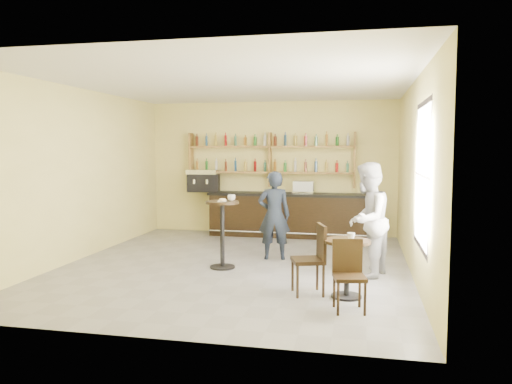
% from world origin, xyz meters
% --- Properties ---
extents(floor, '(7.00, 7.00, 0.00)m').
position_xyz_m(floor, '(0.00, 0.00, 0.00)').
color(floor, slate).
rests_on(floor, ground).
extents(ceiling, '(7.00, 7.00, 0.00)m').
position_xyz_m(ceiling, '(0.00, 0.00, 3.20)').
color(ceiling, white).
rests_on(ceiling, wall_back).
extents(wall_back, '(7.00, 0.00, 7.00)m').
position_xyz_m(wall_back, '(0.00, 3.50, 1.60)').
color(wall_back, '#F1E489').
rests_on(wall_back, floor).
extents(wall_front, '(7.00, 0.00, 7.00)m').
position_xyz_m(wall_front, '(0.00, -3.50, 1.60)').
color(wall_front, '#F1E489').
rests_on(wall_front, floor).
extents(wall_left, '(0.00, 7.00, 7.00)m').
position_xyz_m(wall_left, '(-3.00, 0.00, 1.60)').
color(wall_left, '#F1E489').
rests_on(wall_left, floor).
extents(wall_right, '(0.00, 7.00, 7.00)m').
position_xyz_m(wall_right, '(3.00, 0.00, 1.60)').
color(wall_right, '#F1E489').
rests_on(wall_right, floor).
extents(window_pane, '(0.00, 2.00, 2.00)m').
position_xyz_m(window_pane, '(2.99, -1.20, 1.70)').
color(window_pane, white).
rests_on(window_pane, wall_right).
extents(window_frame, '(0.04, 1.70, 2.10)m').
position_xyz_m(window_frame, '(2.99, -1.20, 1.70)').
color(window_frame, black).
rests_on(window_frame, wall_right).
extents(shelf_unit, '(4.00, 0.26, 1.40)m').
position_xyz_m(shelf_unit, '(0.00, 3.37, 1.81)').
color(shelf_unit, brown).
rests_on(shelf_unit, wall_back).
extents(liquor_bottles, '(3.68, 0.10, 1.00)m').
position_xyz_m(liquor_bottles, '(0.00, 3.37, 1.98)').
color(liquor_bottles, '#8C5919').
rests_on(liquor_bottles, shelf_unit).
extents(bar_counter, '(3.79, 0.74, 1.03)m').
position_xyz_m(bar_counter, '(0.49, 3.15, 0.51)').
color(bar_counter, black).
rests_on(bar_counter, floor).
extents(espresso_machine, '(0.82, 0.60, 0.54)m').
position_xyz_m(espresso_machine, '(-1.60, 3.15, 1.29)').
color(espresso_machine, black).
rests_on(espresso_machine, bar_counter).
extents(pastry_case, '(0.52, 0.43, 0.29)m').
position_xyz_m(pastry_case, '(0.84, 3.15, 1.17)').
color(pastry_case, silver).
rests_on(pastry_case, bar_counter).
extents(pedestal_table, '(0.71, 0.71, 1.17)m').
position_xyz_m(pedestal_table, '(-0.18, -0.22, 0.59)').
color(pedestal_table, black).
rests_on(pedestal_table, floor).
extents(napkin, '(0.18, 0.18, 0.00)m').
position_xyz_m(napkin, '(-0.18, -0.22, 1.17)').
color(napkin, white).
rests_on(napkin, pedestal_table).
extents(donut, '(0.15, 0.15, 0.04)m').
position_xyz_m(donut, '(-0.17, -0.23, 1.20)').
color(donut, '#E1B352').
rests_on(donut, napkin).
extents(cup_pedestal, '(0.17, 0.17, 0.11)m').
position_xyz_m(cup_pedestal, '(-0.04, -0.12, 1.23)').
color(cup_pedestal, white).
rests_on(cup_pedestal, pedestal_table).
extents(man_main, '(0.67, 0.50, 1.66)m').
position_xyz_m(man_main, '(0.57, 0.67, 0.83)').
color(man_main, black).
rests_on(man_main, floor).
extents(cafe_table, '(0.66, 0.66, 0.82)m').
position_xyz_m(cafe_table, '(1.99, -1.52, 0.41)').
color(cafe_table, black).
rests_on(cafe_table, floor).
extents(cup_cafe, '(0.12, 0.12, 0.10)m').
position_xyz_m(cup_cafe, '(2.04, -1.52, 0.87)').
color(cup_cafe, white).
rests_on(cup_cafe, cafe_table).
extents(chair_west, '(0.55, 0.55, 1.00)m').
position_xyz_m(chair_west, '(1.44, -1.47, 0.50)').
color(chair_west, black).
rests_on(chair_west, floor).
extents(chair_south, '(0.46, 0.46, 0.91)m').
position_xyz_m(chair_south, '(2.04, -2.12, 0.45)').
color(chair_south, black).
rests_on(chair_south, floor).
extents(patron_second, '(0.96, 1.09, 1.86)m').
position_xyz_m(patron_second, '(2.27, -0.29, 0.93)').
color(patron_second, '#9D9CA1').
rests_on(patron_second, floor).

